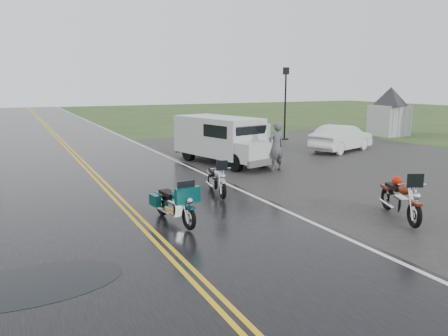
# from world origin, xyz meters

# --- Properties ---
(ground) EXTENTS (120.00, 120.00, 0.00)m
(ground) POSITION_xyz_m (0.00, 0.00, 0.00)
(ground) COLOR #2D471E
(ground) RESTS_ON ground
(road) EXTENTS (8.00, 100.00, 0.04)m
(road) POSITION_xyz_m (0.00, 10.00, 0.02)
(road) COLOR black
(road) RESTS_ON ground
(parking_pad) EXTENTS (14.00, 24.00, 0.03)m
(parking_pad) POSITION_xyz_m (11.00, 5.00, 0.01)
(parking_pad) COLOR black
(parking_pad) RESTS_ON ground
(visitor_center) EXTENTS (16.00, 10.00, 4.80)m
(visitor_center) POSITION_xyz_m (20.00, 12.00, 2.40)
(visitor_center) COLOR #A8AAAD
(visitor_center) RESTS_ON ground
(motorcycle_red) EXTENTS (1.60, 2.29, 1.28)m
(motorcycle_red) POSITION_xyz_m (5.67, -2.33, 0.64)
(motorcycle_red) COLOR #581B0A
(motorcycle_red) RESTS_ON ground
(motorcycle_teal) EXTENTS (0.96, 2.05, 1.17)m
(motorcycle_teal) POSITION_xyz_m (0.84, -0.11, 0.58)
(motorcycle_teal) COLOR #05393A
(motorcycle_teal) RESTS_ON ground
(motorcycle_silver) EXTENTS (1.06, 2.02, 1.13)m
(motorcycle_silver) POSITION_xyz_m (2.76, 2.01, 0.57)
(motorcycle_silver) COLOR #B1B4B9
(motorcycle_silver) RESTS_ON ground
(van_white) EXTENTS (3.14, 5.54, 2.05)m
(van_white) POSITION_xyz_m (5.12, 5.65, 1.03)
(van_white) COLOR silver
(van_white) RESTS_ON ground
(person_at_van) EXTENTS (0.73, 0.50, 1.93)m
(person_at_van) POSITION_xyz_m (6.61, 5.09, 0.97)
(person_at_van) COLOR #515257
(person_at_van) RESTS_ON ground
(sedan_white) EXTENTS (4.29, 2.67, 1.33)m
(sedan_white) POSITION_xyz_m (12.41, 7.92, 0.67)
(sedan_white) COLOR white
(sedan_white) RESTS_ON ground
(lamp_post_far_right) EXTENTS (0.38, 0.38, 4.42)m
(lamp_post_far_right) POSITION_xyz_m (12.44, 13.10, 2.21)
(lamp_post_far_right) COLOR black
(lamp_post_far_right) RESTS_ON ground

